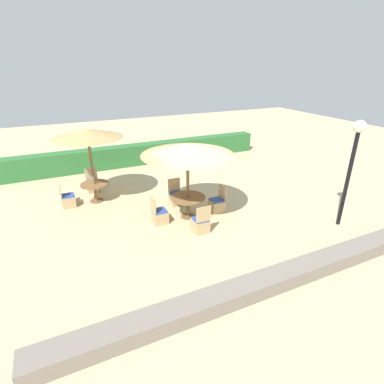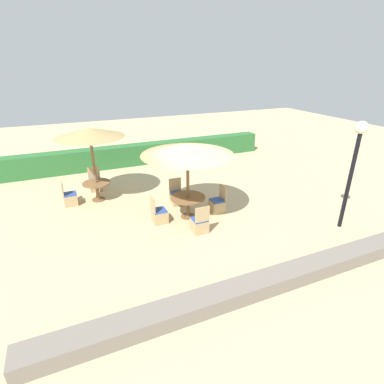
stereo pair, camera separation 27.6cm
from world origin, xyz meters
name	(u,v)px [view 2 (the right image)]	position (x,y,z in m)	size (l,w,h in m)	color
ground_plane	(199,224)	(0.00, 0.00, 0.00)	(40.00, 40.00, 0.00)	#C6B284
hedge_row	(143,154)	(0.00, 6.89, 0.50)	(13.00, 0.70, 1.01)	#2D6B33
stone_border	(260,285)	(0.00, -3.32, 0.18)	(10.00, 0.56, 0.37)	slate
lamp_post	(355,155)	(4.06, -1.85, 2.35)	(0.36, 0.36, 3.32)	black
parasol_back_left	(90,133)	(-2.73, 3.20, 2.55)	(2.40, 2.40, 2.72)	brown
round_table_back_left	(97,186)	(-2.73, 3.20, 0.55)	(1.01, 1.01, 0.71)	brown
patio_chair_back_left_north	(96,184)	(-2.70, 4.20, 0.26)	(0.46, 0.46, 0.93)	tan
patio_chair_back_left_west	(70,198)	(-3.72, 3.17, 0.26)	(0.46, 0.46, 0.93)	tan
parasol_center	(188,150)	(-0.13, 0.63, 2.33)	(2.92, 2.92, 2.50)	brown
round_table_center	(188,201)	(-0.13, 0.63, 0.59)	(1.15, 1.15, 0.73)	brown
patio_chair_center_east	(218,204)	(0.96, 0.60, 0.26)	(0.46, 0.46, 0.93)	tan
patio_chair_center_west	(159,215)	(-1.13, 0.66, 0.26)	(0.46, 0.46, 0.93)	tan
patio_chair_center_south	(200,224)	(-0.18, -0.41, 0.26)	(0.46, 0.46, 0.93)	tan
patio_chair_center_north	(177,197)	(-0.11, 1.73, 0.26)	(0.46, 0.46, 0.93)	tan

